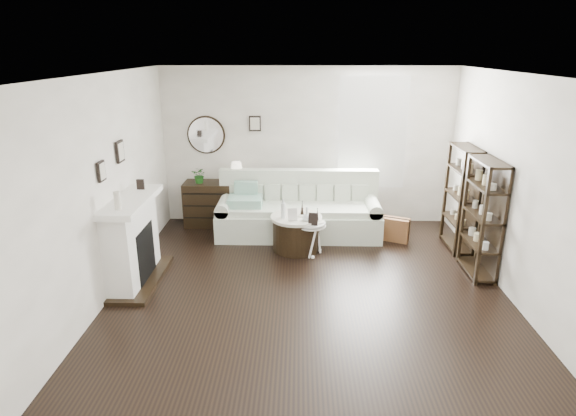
{
  "coord_description": "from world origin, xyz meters",
  "views": [
    {
      "loc": [
        -0.14,
        -5.49,
        2.98
      ],
      "look_at": [
        -0.29,
        0.8,
        0.88
      ],
      "focal_mm": 30.0,
      "sensor_mm": 36.0,
      "label": 1
    }
  ],
  "objects_px": {
    "sofa": "(298,214)",
    "dresser": "(218,204)",
    "drum_table": "(296,233)",
    "pedestal_table": "(312,225)"
  },
  "relations": [
    {
      "from": "sofa",
      "to": "dresser",
      "type": "height_order",
      "value": "sofa"
    },
    {
      "from": "dresser",
      "to": "drum_table",
      "type": "relative_size",
      "value": 1.47
    },
    {
      "from": "sofa",
      "to": "pedestal_table",
      "type": "xyz_separation_m",
      "value": [
        0.2,
        -0.88,
        0.13
      ]
    },
    {
      "from": "dresser",
      "to": "drum_table",
      "type": "distance_m",
      "value": 1.74
    },
    {
      "from": "pedestal_table",
      "to": "drum_table",
      "type": "bearing_deg",
      "value": 139.51
    },
    {
      "from": "pedestal_table",
      "to": "sofa",
      "type": "bearing_deg",
      "value": 102.61
    },
    {
      "from": "drum_table",
      "to": "pedestal_table",
      "type": "bearing_deg",
      "value": -40.49
    },
    {
      "from": "dresser",
      "to": "pedestal_table",
      "type": "relative_size",
      "value": 2.24
    },
    {
      "from": "sofa",
      "to": "drum_table",
      "type": "height_order",
      "value": "sofa"
    },
    {
      "from": "sofa",
      "to": "pedestal_table",
      "type": "distance_m",
      "value": 0.91
    }
  ]
}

